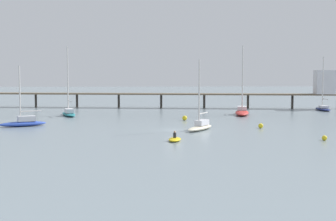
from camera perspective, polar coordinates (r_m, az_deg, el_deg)
name	(u,v)px	position (r m, az deg, el deg)	size (l,w,h in m)	color
ground_plane	(174,130)	(62.08, 0.74, -2.42)	(400.00, 400.00, 0.00)	gray
pier	(236,89)	(101.67, 8.23, 2.61)	(76.23, 13.97, 8.12)	brown
sailboat_red	(242,111)	(86.12, 8.95, -0.05)	(4.23, 9.62, 12.37)	red
sailboat_navy	(323,107)	(99.85, 18.23, 0.35)	(2.53, 7.50, 10.84)	navy
sailboat_teal	(69,112)	(84.90, -11.91, -0.15)	(4.21, 8.23, 12.19)	#1E727A
sailboat_cream	(200,125)	(62.42, 3.94, -1.79)	(4.82, 6.38, 9.30)	beige
sailboat_blue	(24,122)	(69.81, -17.06, -1.32)	(6.69, 4.33, 8.57)	#2D4CB7
dinghy_yellow	(175,139)	(52.49, 0.82, -3.47)	(1.86, 3.19, 1.14)	yellow
mooring_buoy_far	(261,126)	(65.61, 11.15, -1.83)	(0.68, 0.68, 0.68)	yellow
mooring_buoy_inner	(324,138)	(55.56, 18.40, -3.17)	(0.59, 0.59, 0.59)	yellow
mooring_buoy_outer	(185,118)	(75.01, 2.03, -0.91)	(0.77, 0.77, 0.77)	yellow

